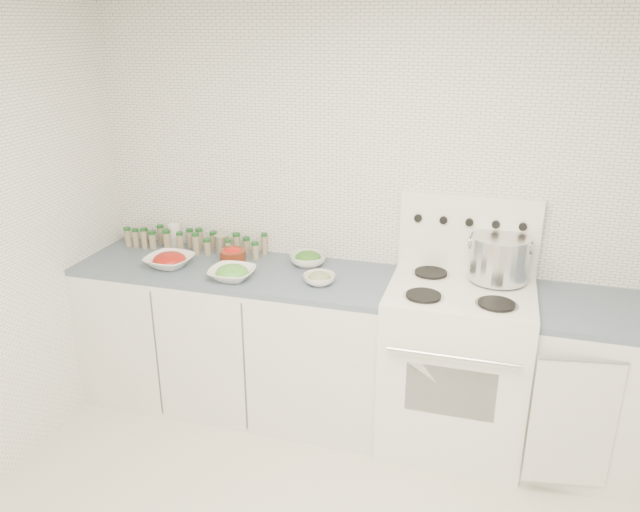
{
  "coord_description": "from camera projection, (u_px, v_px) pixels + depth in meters",
  "views": [
    {
      "loc": [
        0.6,
        -1.91,
        2.25
      ],
      "look_at": [
        -0.29,
        1.14,
        1.05
      ],
      "focal_mm": 35.0,
      "sensor_mm": 36.0,
      "label": 1
    }
  ],
  "objects": [
    {
      "name": "room_walls",
      "position": [
        308.0,
        238.0,
        2.12
      ],
      "size": [
        3.54,
        3.04,
        2.52
      ],
      "color": "white",
      "rests_on": "ground"
    },
    {
      "name": "counter_left",
      "position": [
        237.0,
        336.0,
        3.79
      ],
      "size": [
        1.85,
        0.62,
        0.9
      ],
      "color": "white",
      "rests_on": "ground"
    },
    {
      "name": "stove",
      "position": [
        455.0,
        360.0,
        3.44
      ],
      "size": [
        0.76,
        0.7,
        1.36
      ],
      "color": "white",
      "rests_on": "ground"
    },
    {
      "name": "counter_right",
      "position": [
        616.0,
        390.0,
        3.24
      ],
      "size": [
        0.89,
        0.69,
        0.9
      ],
      "color": "white",
      "rests_on": "ground"
    },
    {
      "name": "stock_pot",
      "position": [
        499.0,
        256.0,
        3.32
      ],
      "size": [
        0.33,
        0.31,
        0.24
      ],
      "rotation": [
        0.0,
        0.0,
        0.3
      ],
      "color": "silver",
      "rests_on": "stove"
    },
    {
      "name": "bowl_tomato",
      "position": [
        169.0,
        260.0,
        3.64
      ],
      "size": [
        0.29,
        0.29,
        0.09
      ],
      "color": "white",
      "rests_on": "counter_left"
    },
    {
      "name": "bowl_snowpea",
      "position": [
        232.0,
        273.0,
        3.47
      ],
      "size": [
        0.25,
        0.25,
        0.08
      ],
      "color": "white",
      "rests_on": "counter_left"
    },
    {
      "name": "bowl_broccoli",
      "position": [
        308.0,
        259.0,
        3.66
      ],
      "size": [
        0.26,
        0.26,
        0.09
      ],
      "color": "white",
      "rests_on": "counter_left"
    },
    {
      "name": "bowl_zucchini",
      "position": [
        319.0,
        278.0,
        3.4
      ],
      "size": [
        0.22,
        0.22,
        0.07
      ],
      "color": "white",
      "rests_on": "counter_left"
    },
    {
      "name": "bowl_pepper",
      "position": [
        233.0,
        255.0,
        3.7
      ],
      "size": [
        0.16,
        0.16,
        0.1
      ],
      "color": "#622410",
      "rests_on": "counter_left"
    },
    {
      "name": "salt_canister",
      "position": [
        175.0,
        235.0,
        3.96
      ],
      "size": [
        0.09,
        0.09,
        0.15
      ],
      "primitive_type": "cylinder",
      "rotation": [
        0.0,
        0.0,
        -0.19
      ],
      "color": "white",
      "rests_on": "counter_left"
    },
    {
      "name": "tin_can",
      "position": [
        222.0,
        244.0,
        3.85
      ],
      "size": [
        0.1,
        0.1,
        0.11
      ],
      "primitive_type": "cylinder",
      "rotation": [
        0.0,
        0.0,
        -0.18
      ],
      "color": "#B2A996",
      "rests_on": "counter_left"
    },
    {
      "name": "spice_cluster",
      "position": [
        191.0,
        241.0,
        3.89
      ],
      "size": [
        0.93,
        0.15,
        0.14
      ],
      "color": "gray",
      "rests_on": "counter_left"
    }
  ]
}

